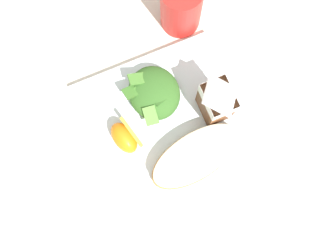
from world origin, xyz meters
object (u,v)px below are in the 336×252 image
(white_plate, at_px, (168,128))
(milk_carton, at_px, (217,101))
(cheesy_pizza_bread, at_px, (196,156))
(orange_wedge_front, at_px, (125,137))
(paper_napkin, at_px, (72,233))
(drinking_red_cup, at_px, (181,6))
(green_salad_pile, at_px, (154,93))

(white_plate, height_order, milk_carton, milk_carton)
(cheesy_pizza_bread, xyz_separation_m, orange_wedge_front, (-0.08, -0.10, 0.00))
(white_plate, xyz_separation_m, cheesy_pizza_bread, (0.07, 0.02, 0.03))
(white_plate, bearing_deg, orange_wedge_front, -96.99)
(milk_carton, height_order, orange_wedge_front, milk_carton)
(cheesy_pizza_bread, distance_m, orange_wedge_front, 0.13)
(paper_napkin, xyz_separation_m, drinking_red_cup, (-0.29, 0.33, 0.05))
(orange_wedge_front, height_order, drinking_red_cup, drinking_red_cup)
(white_plate, distance_m, milk_carton, 0.11)
(white_plate, relative_size, green_salad_pile, 2.66)
(white_plate, relative_size, drinking_red_cup, 2.64)
(green_salad_pile, xyz_separation_m, milk_carton, (0.06, 0.09, 0.04))
(paper_napkin, bearing_deg, drinking_red_cup, 131.61)
(orange_wedge_front, distance_m, paper_napkin, 0.19)
(white_plate, xyz_separation_m, green_salad_pile, (-0.06, -0.00, 0.03))
(drinking_red_cup, bearing_deg, paper_napkin, -48.39)
(orange_wedge_front, height_order, paper_napkin, orange_wedge_front)
(paper_napkin, bearing_deg, milk_carton, 108.68)
(milk_carton, distance_m, drinking_red_cup, 0.19)
(green_salad_pile, height_order, paper_napkin, green_salad_pile)
(green_salad_pile, bearing_deg, paper_napkin, -53.13)
(milk_carton, height_order, drinking_red_cup, milk_carton)
(cheesy_pizza_bread, bearing_deg, drinking_red_cup, 162.15)
(white_plate, height_order, paper_napkin, white_plate)
(milk_carton, xyz_separation_m, drinking_red_cup, (-0.19, 0.02, -0.02))
(white_plate, bearing_deg, cheesy_pizza_bread, 18.43)
(milk_carton, bearing_deg, cheesy_pizza_bread, -43.75)
(cheesy_pizza_bread, height_order, orange_wedge_front, orange_wedge_front)
(orange_wedge_front, xyz_separation_m, drinking_red_cup, (-0.18, 0.18, 0.02))
(green_salad_pile, bearing_deg, milk_carton, 54.53)
(white_plate, height_order, drinking_red_cup, drinking_red_cup)
(milk_carton, distance_m, paper_napkin, 0.34)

